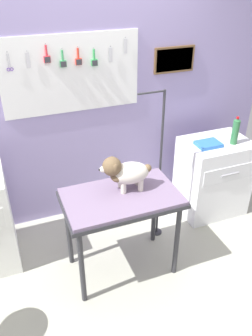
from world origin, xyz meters
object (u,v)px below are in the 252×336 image
object	(u,v)px
grooming_table	(121,204)
soda_bottle	(235,131)
dog	(125,172)
grooming_arm	(159,175)
cabinet_right	(212,176)

from	to	relation	value
grooming_table	soda_bottle	xyz separation A→B (m)	(1.35, 0.39, 0.26)
dog	soda_bottle	distance (m)	1.33
grooming_arm	cabinet_right	distance (m)	0.81
grooming_table	soda_bottle	world-z (taller)	soda_bottle
dog	cabinet_right	bearing A→B (deg)	19.20
dog	cabinet_right	world-z (taller)	dog
grooming_arm	soda_bottle	distance (m)	0.91
grooming_table	dog	world-z (taller)	dog
cabinet_right	grooming_table	bearing A→B (deg)	-158.86
cabinet_right	soda_bottle	size ratio (longest dim) A/B	2.92
grooming_table	cabinet_right	world-z (taller)	cabinet_right
grooming_arm	dog	bearing A→B (deg)	-150.91
grooming_arm	cabinet_right	bearing A→B (deg)	12.78
cabinet_right	soda_bottle	bearing A→B (deg)	-35.69
dog	grooming_arm	bearing A→B (deg)	29.09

